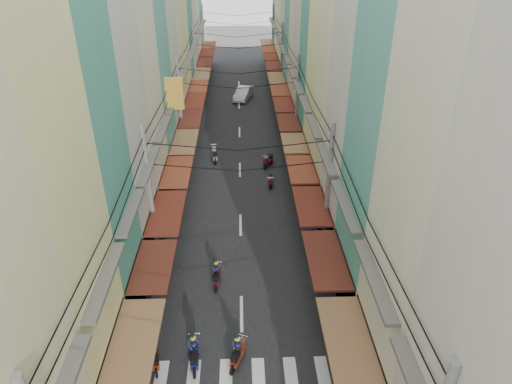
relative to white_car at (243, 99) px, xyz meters
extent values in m
plane|color=slate|center=(-0.49, -32.03, 0.00)|extent=(160.00, 160.00, 0.00)
cube|color=black|center=(-0.49, -12.03, 0.01)|extent=(10.00, 80.00, 0.02)
cube|color=gray|center=(-6.99, -12.03, 0.03)|extent=(3.00, 80.00, 0.06)
cube|color=gray|center=(6.01, -12.03, 0.03)|extent=(3.00, 80.00, 0.06)
cube|color=silver|center=(-3.99, -38.03, 0.03)|extent=(0.55, 2.40, 0.01)
cube|color=silver|center=(-2.59, -38.03, 0.03)|extent=(0.55, 2.40, 0.01)
cube|color=silver|center=(-1.19, -38.03, 0.03)|extent=(0.55, 2.40, 0.01)
cube|color=silver|center=(0.21, -38.03, 0.03)|extent=(0.55, 2.40, 0.01)
cube|color=silver|center=(1.61, -38.03, 0.03)|extent=(0.55, 2.40, 0.01)
cube|color=silver|center=(3.01, -38.03, 0.03)|extent=(0.55, 2.40, 0.01)
cube|color=black|center=(-6.09, -38.30, 1.60)|extent=(1.20, 4.52, 3.20)
cube|color=brown|center=(-4.59, -38.30, 3.00)|extent=(1.80, 4.33, 0.12)
cube|color=#595651|center=(-5.24, -38.30, 6.00)|extent=(0.50, 4.23, 0.15)
cube|color=teal|center=(-8.49, -33.80, 9.62)|extent=(6.00, 4.30, 19.25)
cube|color=black|center=(-6.09, -33.80, 1.60)|extent=(1.20, 4.13, 3.20)
cube|color=#532117|center=(-4.59, -33.80, 3.00)|extent=(1.80, 3.96, 0.12)
cube|color=#595651|center=(-5.24, -33.80, 6.00)|extent=(0.50, 3.87, 0.15)
cube|color=beige|center=(-8.49, -29.08, 10.47)|extent=(6.00, 5.14, 20.93)
cube|color=black|center=(-6.09, -29.08, 1.60)|extent=(1.20, 4.94, 3.20)
cube|color=#5D2217|center=(-4.59, -29.08, 3.00)|extent=(1.80, 4.73, 0.12)
cube|color=#595651|center=(-5.24, -29.08, 6.00)|extent=(0.50, 4.63, 0.15)
cube|color=beige|center=(-8.49, -24.03, 8.72)|extent=(6.00, 4.95, 17.43)
cube|color=black|center=(-6.09, -24.03, 1.60)|extent=(1.20, 4.75, 3.20)
cube|color=brown|center=(-4.59, -24.03, 3.00)|extent=(1.80, 4.56, 0.12)
cube|color=#595651|center=(-5.24, -24.03, 6.00)|extent=(0.50, 4.46, 0.15)
cube|color=teal|center=(-8.49, -19.06, 8.16)|extent=(6.00, 4.99, 16.32)
cube|color=black|center=(-6.09, -19.06, 1.60)|extent=(1.20, 4.80, 3.20)
cube|color=brown|center=(-4.59, -19.06, 3.00)|extent=(1.80, 4.60, 0.12)
cube|color=#595651|center=(-5.24, -19.06, 6.00)|extent=(0.50, 4.50, 0.15)
cube|color=beige|center=(-8.49, -14.24, 11.44)|extent=(6.00, 4.65, 22.87)
cube|color=black|center=(-6.09, -14.24, 1.60)|extent=(1.20, 4.46, 3.20)
cube|color=#532117|center=(-4.59, -14.24, 3.00)|extent=(1.80, 4.27, 0.12)
cube|color=#595651|center=(-5.24, -14.24, 6.00)|extent=(0.50, 4.18, 0.15)
cube|color=beige|center=(-8.49, -9.47, 10.29)|extent=(6.00, 4.89, 20.58)
cube|color=black|center=(-6.09, -9.47, 1.60)|extent=(1.20, 4.70, 3.20)
cube|color=#5D2217|center=(-4.59, -9.47, 3.00)|extent=(1.80, 4.50, 0.12)
cube|color=#595651|center=(-5.24, -9.47, 6.00)|extent=(0.50, 4.40, 0.15)
cube|color=#E0DA8C|center=(-8.49, -4.76, 9.22)|extent=(6.00, 4.52, 18.44)
cube|color=black|center=(-6.09, -4.76, 1.60)|extent=(1.20, 4.34, 3.20)
cube|color=brown|center=(-4.59, -4.76, 3.00)|extent=(1.80, 4.16, 0.12)
cube|color=#595651|center=(-5.24, -4.76, 6.00)|extent=(0.50, 4.07, 0.15)
cube|color=teal|center=(-8.49, 0.10, 10.31)|extent=(6.00, 5.20, 20.63)
cube|color=black|center=(-6.09, 0.10, 1.60)|extent=(1.20, 4.99, 3.20)
cube|color=brown|center=(-4.59, 0.10, 3.00)|extent=(1.80, 4.78, 0.12)
cube|color=#595651|center=(-5.24, 0.10, 6.00)|extent=(0.50, 4.68, 0.15)
cube|color=black|center=(-6.09, 5.16, 1.60)|extent=(1.20, 4.74, 3.20)
cube|color=#532117|center=(-4.59, 5.16, 3.00)|extent=(1.80, 4.55, 0.12)
cube|color=#595651|center=(-5.24, 5.16, 6.00)|extent=(0.50, 4.45, 0.15)
cube|color=black|center=(-6.09, 10.11, 1.60)|extent=(1.20, 4.76, 3.20)
cube|color=#5D2217|center=(-4.59, 10.11, 3.00)|extent=(1.80, 4.56, 0.12)
cube|color=#595651|center=(-5.24, 10.11, 6.00)|extent=(0.50, 4.46, 0.15)
cube|color=black|center=(-6.09, 15.11, 1.60)|extent=(1.20, 4.84, 3.20)
cube|color=brown|center=(-4.59, 15.11, 3.00)|extent=(1.80, 4.64, 0.12)
cube|color=#595651|center=(-5.24, 15.11, 6.00)|extent=(0.50, 4.54, 0.15)
cube|color=brown|center=(-4.89, -20.03, 7.00)|extent=(1.20, 0.40, 2.20)
cube|color=beige|center=(7.51, -38.59, 11.19)|extent=(6.00, 4.97, 22.38)
cube|color=black|center=(5.11, -38.59, 1.60)|extent=(1.20, 4.78, 3.20)
cube|color=brown|center=(3.61, -38.59, 3.00)|extent=(1.80, 4.58, 0.12)
cube|color=#595651|center=(4.26, -38.59, 6.00)|extent=(0.50, 4.48, 0.15)
cube|color=teal|center=(7.51, -33.58, 7.54)|extent=(6.00, 5.03, 15.08)
cube|color=black|center=(5.11, -33.58, 1.60)|extent=(1.20, 4.83, 3.20)
cube|color=#532117|center=(3.61, -33.58, 3.00)|extent=(1.80, 4.63, 0.12)
cube|color=#595651|center=(4.26, -33.58, 6.00)|extent=(0.50, 4.53, 0.15)
cube|color=beige|center=(7.51, -28.67, 10.83)|extent=(6.00, 4.79, 21.66)
cube|color=black|center=(5.11, -28.67, 1.60)|extent=(1.20, 4.60, 3.20)
cube|color=#5D2217|center=(3.61, -28.67, 3.00)|extent=(1.80, 4.41, 0.12)
cube|color=#595651|center=(4.26, -28.67, 6.00)|extent=(0.50, 4.31, 0.15)
cube|color=beige|center=(7.51, -24.01, 10.37)|extent=(6.00, 4.52, 20.74)
cube|color=black|center=(5.11, -24.01, 1.60)|extent=(1.20, 4.34, 3.20)
cube|color=brown|center=(3.61, -24.01, 3.00)|extent=(1.80, 4.16, 0.12)
cube|color=#595651|center=(4.26, -24.01, 6.00)|extent=(0.50, 4.07, 0.15)
cube|color=#E0DA8C|center=(7.51, -19.69, 7.06)|extent=(6.00, 4.12, 14.13)
cube|color=black|center=(5.11, -19.69, 1.60)|extent=(1.20, 3.96, 3.20)
cube|color=brown|center=(3.61, -19.69, 3.00)|extent=(1.80, 3.79, 0.12)
cube|color=#595651|center=(4.26, -19.69, 6.00)|extent=(0.50, 3.71, 0.15)
cube|color=teal|center=(7.51, -15.43, 8.84)|extent=(6.00, 4.40, 17.68)
cube|color=black|center=(5.11, -15.43, 1.60)|extent=(1.20, 4.23, 3.20)
cube|color=#532117|center=(3.61, -15.43, 3.00)|extent=(1.80, 4.05, 0.12)
cube|color=#595651|center=(4.26, -15.43, 6.00)|extent=(0.50, 3.96, 0.15)
cube|color=beige|center=(7.51, -10.91, 11.30)|extent=(6.00, 4.64, 22.59)
cube|color=black|center=(5.11, -10.91, 1.60)|extent=(1.20, 4.45, 3.20)
cube|color=#5D2217|center=(3.61, -10.91, 3.00)|extent=(1.80, 4.26, 0.12)
cube|color=#595651|center=(4.26, -10.91, 6.00)|extent=(0.50, 4.17, 0.15)
cube|color=beige|center=(7.51, -6.59, 10.63)|extent=(6.00, 4.00, 21.25)
cube|color=black|center=(5.11, -6.59, 1.60)|extent=(1.20, 3.84, 3.20)
cube|color=brown|center=(3.61, -6.59, 3.00)|extent=(1.80, 3.68, 0.12)
cube|color=#595651|center=(4.26, -6.59, 6.00)|extent=(0.50, 3.60, 0.15)
cube|color=black|center=(5.11, -2.08, 1.60)|extent=(1.20, 4.81, 3.20)
cube|color=brown|center=(3.61, -2.08, 3.00)|extent=(1.80, 4.61, 0.12)
cube|color=#595651|center=(4.26, -2.08, 6.00)|extent=(0.50, 4.51, 0.15)
cube|color=beige|center=(7.51, 2.92, 9.86)|extent=(6.00, 5.00, 19.71)
cube|color=black|center=(5.11, 2.92, 1.60)|extent=(1.20, 4.80, 3.20)
cube|color=#532117|center=(3.61, 2.92, 3.00)|extent=(1.80, 4.60, 0.12)
cube|color=#595651|center=(4.26, 2.92, 6.00)|extent=(0.50, 4.50, 0.15)
cube|color=beige|center=(7.51, 7.58, 8.43)|extent=(6.00, 4.32, 16.86)
cube|color=black|center=(5.11, 7.58, 1.60)|extent=(1.20, 4.15, 3.20)
cube|color=#5D2217|center=(3.61, 7.58, 3.00)|extent=(1.80, 3.97, 0.12)
cube|color=#595651|center=(4.26, 7.58, 6.00)|extent=(0.50, 3.89, 0.15)
cube|color=black|center=(5.11, 11.91, 1.60)|extent=(1.20, 4.16, 3.20)
cube|color=brown|center=(3.61, 11.91, 3.00)|extent=(1.80, 3.99, 0.12)
cube|color=#595651|center=(4.26, 11.91, 6.00)|extent=(0.50, 3.90, 0.15)
cube|color=teal|center=(7.51, 16.51, 7.17)|extent=(6.00, 4.88, 14.34)
cube|color=black|center=(5.11, 16.51, 1.60)|extent=(1.20, 4.68, 3.20)
cube|color=brown|center=(3.61, 16.51, 3.00)|extent=(1.80, 4.49, 0.12)
cube|color=#595651|center=(4.26, 16.51, 6.00)|extent=(0.50, 4.39, 0.15)
cylinder|color=gray|center=(-5.39, -29.03, 4.10)|extent=(0.26, 0.26, 8.20)
cylinder|color=gray|center=(4.41, -29.03, 4.10)|extent=(0.26, 0.26, 8.20)
cylinder|color=gray|center=(-5.39, -14.03, 4.10)|extent=(0.26, 0.26, 8.20)
cylinder|color=gray|center=(4.41, -14.03, 4.10)|extent=(0.26, 0.26, 8.20)
cylinder|color=gray|center=(-5.39, 0.97, 4.10)|extent=(0.26, 0.26, 8.20)
cylinder|color=gray|center=(4.41, 0.97, 4.10)|extent=(0.26, 0.26, 8.20)
cylinder|color=gray|center=(-5.39, 15.97, 4.10)|extent=(0.26, 0.26, 8.20)
cylinder|color=gray|center=(4.41, 15.97, 4.10)|extent=(0.26, 0.26, 8.20)
imported|color=white|center=(0.00, 0.00, 0.00)|extent=(5.19, 3.10, 1.72)
imported|color=black|center=(6.09, -31.51, 0.00)|extent=(1.55, 0.93, 1.00)
cylinder|color=black|center=(-2.56, -36.37, 0.26)|extent=(0.10, 0.53, 0.53)
cylinder|color=black|center=(-2.56, -37.69, 0.26)|extent=(0.10, 0.53, 0.53)
cube|color=navy|center=(-2.56, -37.03, 0.43)|extent=(0.35, 1.17, 0.28)
cube|color=black|center=(-2.56, -37.29, 0.73)|extent=(0.33, 0.56, 0.18)
cube|color=navy|center=(-2.56, -36.47, 0.66)|extent=(0.31, 0.28, 0.56)
imported|color=#1F2848|center=(-2.56, -37.03, 0.56)|extent=(0.54, 0.38, 1.35)
sphere|color=gold|center=(-2.56, -37.03, 1.58)|extent=(0.28, 0.28, 0.28)
cylinder|color=black|center=(-0.68, -36.42, 0.24)|extent=(0.09, 0.49, 0.49)
cylinder|color=black|center=(-0.68, -37.64, 0.24)|extent=(0.09, 0.49, 0.49)
cube|color=maroon|center=(-0.68, -37.03, 0.39)|extent=(0.32, 1.08, 0.26)
cube|color=black|center=(-0.68, -37.27, 0.68)|extent=(0.30, 0.52, 0.17)
cube|color=maroon|center=(-0.68, -36.52, 0.61)|extent=(0.28, 0.26, 0.52)
imported|color=#1F2848|center=(-0.68, -37.03, 0.52)|extent=(0.49, 0.35, 1.24)
sphere|color=gold|center=(-0.68, -37.03, 1.45)|extent=(0.26, 0.26, 0.26)
cylinder|color=black|center=(-1.80, -31.17, 0.24)|extent=(0.09, 0.47, 0.47)
cylinder|color=black|center=(-1.80, -32.35, 0.24)|extent=(0.09, 0.47, 0.47)
cube|color=#5C121B|center=(-1.80, -31.76, 0.38)|extent=(0.31, 1.04, 0.25)
cube|color=black|center=(-1.80, -31.98, 0.65)|extent=(0.29, 0.50, 0.16)
cube|color=#5C121B|center=(-1.80, -31.26, 0.59)|extent=(0.27, 0.25, 0.50)
imported|color=#1F2848|center=(-1.80, -31.76, 0.50)|extent=(0.48, 0.34, 1.20)
sphere|color=gold|center=(-1.80, -31.76, 1.41)|extent=(0.25, 0.25, 0.25)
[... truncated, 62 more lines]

